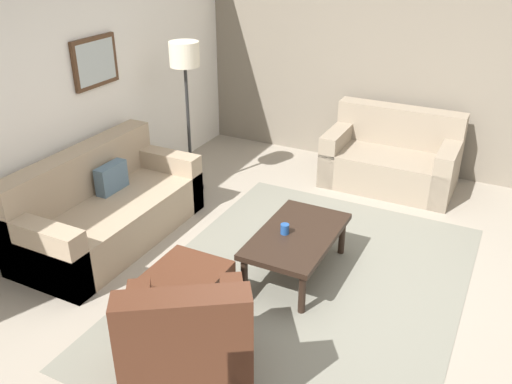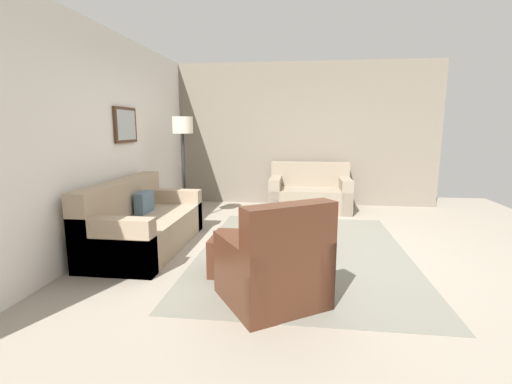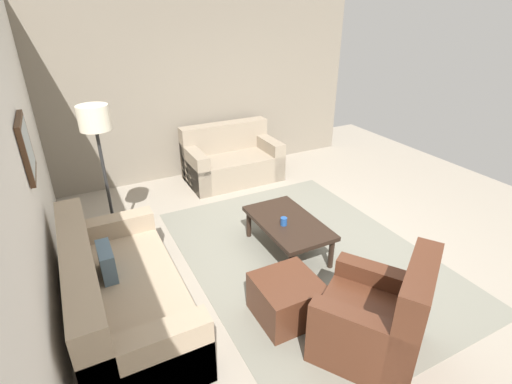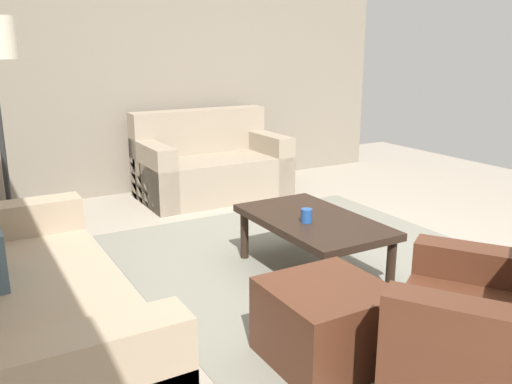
# 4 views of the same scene
# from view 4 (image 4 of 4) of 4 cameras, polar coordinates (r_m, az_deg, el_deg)

# --- Properties ---
(ground_plane) EXTENTS (8.00, 8.00, 0.00)m
(ground_plane) POSITION_cam_4_polar(r_m,az_deg,el_deg) (3.73, 9.55, -9.18)
(ground_plane) COLOR gray
(stone_feature_panel) EXTENTS (0.12, 5.20, 2.80)m
(stone_feature_panel) POSITION_cam_4_polar(r_m,az_deg,el_deg) (6.02, -8.68, 13.80)
(stone_feature_panel) COLOR slate
(stone_feature_panel) RESTS_ON ground_plane
(area_rug) EXTENTS (3.46, 2.55, 0.01)m
(area_rug) POSITION_cam_4_polar(r_m,az_deg,el_deg) (3.73, 9.55, -9.12)
(area_rug) COLOR slate
(area_rug) RESTS_ON ground_plane
(couch_main) EXTENTS (1.94, 0.91, 0.88)m
(couch_main) POSITION_cam_4_polar(r_m,az_deg,el_deg) (2.81, -25.15, -12.30)
(couch_main) COLOR gray
(couch_main) RESTS_ON ground_plane
(couch_loveseat) EXTENTS (0.87, 1.49, 0.88)m
(couch_loveseat) POSITION_cam_4_polar(r_m,az_deg,el_deg) (5.70, -5.03, 2.66)
(couch_loveseat) COLOR gray
(couch_loveseat) RESTS_ON ground_plane
(armchair_leather) EXTENTS (1.11, 1.11, 0.95)m
(armchair_leather) POSITION_cam_4_polar(r_m,az_deg,el_deg) (2.61, 25.48, -14.34)
(armchair_leather) COLOR #4C2819
(armchair_leather) RESTS_ON ground_plane
(ottoman) EXTENTS (0.56, 0.56, 0.40)m
(ottoman) POSITION_cam_4_polar(r_m,az_deg,el_deg) (2.77, 7.42, -13.60)
(ottoman) COLOR #4C2819
(ottoman) RESTS_ON ground_plane
(coffee_table) EXTENTS (1.10, 0.64, 0.41)m
(coffee_table) POSITION_cam_4_polar(r_m,az_deg,el_deg) (3.66, 6.03, -3.50)
(coffee_table) COLOR black
(coffee_table) RESTS_ON ground_plane
(cup) EXTENTS (0.08, 0.08, 0.09)m
(cup) POSITION_cam_4_polar(r_m,az_deg,el_deg) (3.54, 5.37, -2.50)
(cup) COLOR #1E478C
(cup) RESTS_ON coffee_table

